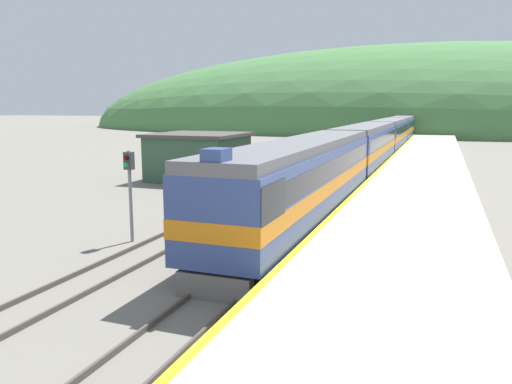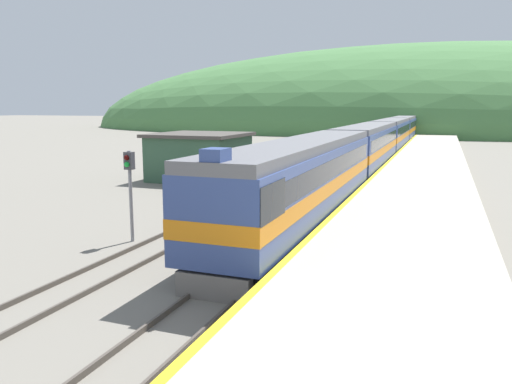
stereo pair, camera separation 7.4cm
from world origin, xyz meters
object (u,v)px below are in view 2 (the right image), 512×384
carriage_fourth (404,128)px  signal_post_siding (130,177)px  carriage_third (391,134)px  carriage_second (368,147)px  carriage_fifth (412,124)px  express_train_lead_car (302,180)px

carriage_fourth → signal_post_siding: size_ratio=5.08×
carriage_third → signal_post_siding: 45.95m
carriage_third → carriage_second: bearing=-90.0°
carriage_third → carriage_fifth: 39.95m
carriage_fourth → carriage_fifth: size_ratio=1.00×
carriage_second → carriage_fifth: same height
express_train_lead_car → carriage_second: size_ratio=1.04×
carriage_fourth → carriage_fifth: bearing=90.0°
carriage_second → carriage_third: same height
carriage_third → signal_post_siding: bearing=-97.3°
carriage_second → signal_post_siding: carriage_second is taller
carriage_fourth → carriage_third: bearing=-90.0°
carriage_second → carriage_fourth: 39.95m
express_train_lead_car → carriage_fifth: 80.54m
carriage_third → signal_post_siding: carriage_third is taller
carriage_fifth → carriage_third: bearing=-90.0°
carriage_fifth → express_train_lead_car: bearing=-90.0°
carriage_second → carriage_third: size_ratio=1.00×
carriage_fourth → signal_post_siding: (-5.87, -65.55, 0.53)m
carriage_second → carriage_fifth: bearing=90.0°
carriage_second → carriage_third: (0.00, 19.98, 0.00)m
carriage_second → signal_post_siding: size_ratio=5.08×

